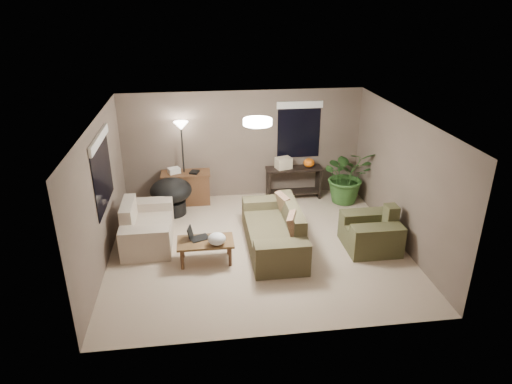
{
  "coord_description": "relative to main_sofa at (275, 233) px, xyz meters",
  "views": [
    {
      "loc": [
        -1.02,
        -7.54,
        4.43
      ],
      "look_at": [
        0.0,
        0.2,
        1.05
      ],
      "focal_mm": 32.0,
      "sensor_mm": 36.0,
      "label": 1
    }
  ],
  "objects": [
    {
      "name": "cardboard_box",
      "position": [
        0.56,
        2.22,
        0.58
      ],
      "size": [
        0.4,
        0.34,
        0.26
      ],
      "primitive_type": "cube",
      "rotation": [
        0.0,
        0.0,
        0.3
      ],
      "color": "beige",
      "rests_on": "console_table"
    },
    {
      "name": "coffee_table",
      "position": [
        -1.32,
        -0.36,
        0.06
      ],
      "size": [
        1.0,
        0.55,
        0.42
      ],
      "color": "brown",
      "rests_on": "ground"
    },
    {
      "name": "desk_papers",
      "position": [
        -1.84,
        2.22,
        0.51
      ],
      "size": [
        0.72,
        0.32,
        0.12
      ],
      "color": "silver",
      "rests_on": "desk"
    },
    {
      "name": "throw_pillows",
      "position": [
        0.26,
        -0.0,
        0.36
      ],
      "size": [
        0.37,
        1.4,
        0.47
      ],
      "color": "#8C7251",
      "rests_on": "main_sofa"
    },
    {
      "name": "laptop",
      "position": [
        -1.49,
        -0.26,
        0.19
      ],
      "size": [
        0.41,
        0.34,
        0.24
      ],
      "color": "black",
      "rests_on": "coffee_table"
    },
    {
      "name": "loveseat",
      "position": [
        -2.44,
        0.51,
        0.0
      ],
      "size": [
        0.9,
        1.6,
        0.85
      ],
      "color": "beige",
      "rests_on": "ground"
    },
    {
      "name": "floor_lamp",
      "position": [
        -1.71,
        2.27,
        1.3
      ],
      "size": [
        0.32,
        0.32,
        1.91
      ],
      "color": "black",
      "rests_on": "ground"
    },
    {
      "name": "ceiling_fixture",
      "position": [
        -0.34,
        0.05,
        2.15
      ],
      "size": [
        0.5,
        0.5,
        0.1
      ],
      "primitive_type": "cylinder",
      "color": "white",
      "rests_on": "room_shell"
    },
    {
      "name": "armchair",
      "position": [
        1.79,
        -0.26,
        0.0
      ],
      "size": [
        0.95,
        1.0,
        0.85
      ],
      "color": "#4F4E2F",
      "rests_on": "ground"
    },
    {
      "name": "window_back",
      "position": [
        0.96,
        2.52,
        1.49
      ],
      "size": [
        1.06,
        0.05,
        1.33
      ],
      "color": "black",
      "rests_on": "room_shell"
    },
    {
      "name": "cat_scratching_post",
      "position": [
        2.13,
        0.17,
        -0.08
      ],
      "size": [
        0.32,
        0.32,
        0.5
      ],
      "color": "tan",
      "rests_on": "ground"
    },
    {
      "name": "window_left",
      "position": [
        -3.06,
        0.35,
        1.49
      ],
      "size": [
        0.05,
        1.56,
        1.33
      ],
      "color": "black",
      "rests_on": "room_shell"
    },
    {
      "name": "room_shell",
      "position": [
        -0.34,
        0.05,
        0.96
      ],
      "size": [
        5.5,
        5.5,
        5.5
      ],
      "color": "tan",
      "rests_on": "ground"
    },
    {
      "name": "console_table",
      "position": [
        0.81,
        2.22,
        0.14
      ],
      "size": [
        1.3,
        0.4,
        0.75
      ],
      "color": "black",
      "rests_on": "ground"
    },
    {
      "name": "houseplant",
      "position": [
        1.98,
        1.84,
        0.21
      ],
      "size": [
        1.16,
        1.29,
        1.0
      ],
      "primitive_type": "imported",
      "color": "#2D5923",
      "rests_on": "ground"
    },
    {
      "name": "pumpkin",
      "position": [
        1.16,
        2.22,
        0.56
      ],
      "size": [
        0.32,
        0.32,
        0.21
      ],
      "primitive_type": "ellipsoid",
      "rotation": [
        0.0,
        0.0,
        0.33
      ],
      "color": "orange",
      "rests_on": "console_table"
    },
    {
      "name": "papasan_chair",
      "position": [
        -2.0,
        1.71,
        0.17
      ],
      "size": [
        1.15,
        1.15,
        0.8
      ],
      "color": "black",
      "rests_on": "ground"
    },
    {
      "name": "plastic_bag",
      "position": [
        -1.12,
        -0.51,
        0.23
      ],
      "size": [
        0.34,
        0.32,
        0.22
      ],
      "primitive_type": "ellipsoid",
      "rotation": [
        0.0,
        0.0,
        -0.12
      ],
      "color": "white",
      "rests_on": "coffee_table"
    },
    {
      "name": "main_sofa",
      "position": [
        0.0,
        0.0,
        0.0
      ],
      "size": [
        0.95,
        2.2,
        0.85
      ],
      "color": "#453F29",
      "rests_on": "ground"
    },
    {
      "name": "desk",
      "position": [
        -1.68,
        2.24,
        0.08
      ],
      "size": [
        1.1,
        0.5,
        0.75
      ],
      "color": "brown",
      "rests_on": "ground"
    }
  ]
}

